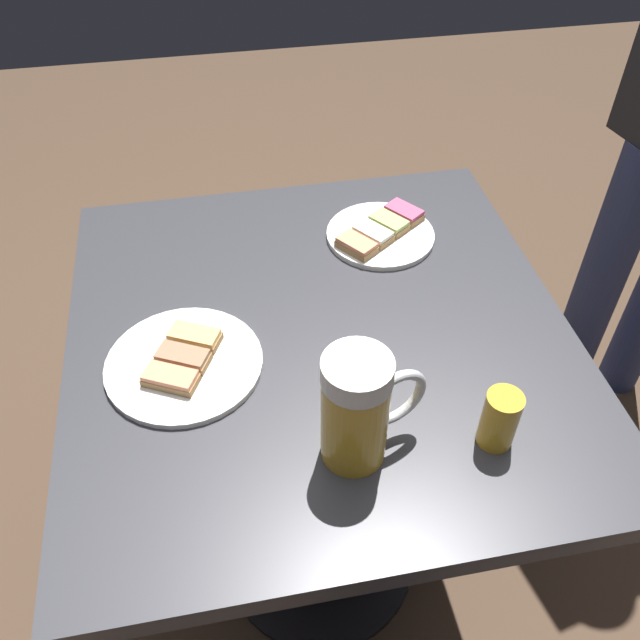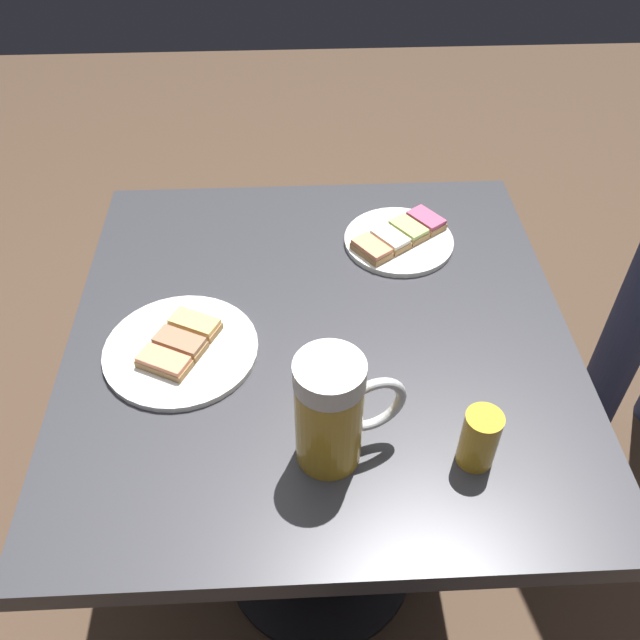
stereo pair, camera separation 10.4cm
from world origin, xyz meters
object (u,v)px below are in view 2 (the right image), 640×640
beer_glass_small (479,439)px  plate_near (181,348)px  plate_far (399,239)px  beer_mug (335,412)px

beer_glass_small → plate_near: bearing=-27.6°
plate_far → beer_glass_small: bearing=94.8°
plate_near → beer_glass_small: bearing=152.4°
beer_mug → plate_near: bearing=-41.0°
plate_near → beer_mug: beer_mug is taller
plate_far → beer_mug: beer_mug is taller
plate_near → beer_mug: size_ratio=1.34×
plate_near → plate_far: 0.45m
plate_far → beer_mug: (0.15, 0.45, 0.08)m
plate_near → beer_glass_small: size_ratio=2.64×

